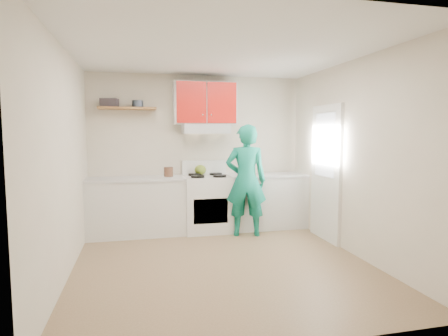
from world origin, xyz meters
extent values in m
plane|color=brown|center=(0.00, 0.00, 0.00)|extent=(3.80, 3.80, 0.00)
cube|color=white|center=(0.00, 0.00, 2.60)|extent=(3.60, 3.80, 0.04)
cube|color=beige|center=(0.00, 1.90, 1.30)|extent=(3.60, 0.04, 2.60)
cube|color=beige|center=(0.00, -1.90, 1.30)|extent=(3.60, 0.04, 2.60)
cube|color=beige|center=(-1.80, 0.00, 1.30)|extent=(0.04, 3.80, 2.60)
cube|color=beige|center=(1.80, 0.00, 1.30)|extent=(0.04, 3.80, 2.60)
cube|color=white|center=(1.78, 0.70, 1.02)|extent=(0.05, 0.85, 2.05)
cube|color=white|center=(1.75, 0.70, 1.45)|extent=(0.01, 0.55, 0.95)
cube|color=silver|center=(-1.04, 1.60, 0.45)|extent=(1.52, 0.60, 0.90)
cube|color=silver|center=(1.14, 1.60, 0.45)|extent=(1.32, 0.60, 0.90)
cube|color=white|center=(0.10, 1.57, 0.46)|extent=(0.76, 0.65, 0.92)
cube|color=silver|center=(0.10, 1.68, 1.70)|extent=(0.76, 0.44, 0.15)
cube|color=#B3160F|center=(0.10, 1.73, 2.12)|extent=(1.02, 0.33, 0.70)
cube|color=brown|center=(-1.15, 1.75, 2.02)|extent=(0.90, 0.30, 0.04)
cube|color=#362F36|center=(-1.42, 1.75, 2.10)|extent=(0.29, 0.24, 0.13)
cylinder|color=#333D4C|center=(-0.99, 1.73, 2.09)|extent=(0.22, 0.22, 0.11)
ellipsoid|color=olive|center=(0.03, 1.80, 1.00)|extent=(0.25, 0.25, 0.17)
cylinder|color=#4C3021|center=(-0.52, 1.64, 0.99)|extent=(0.19, 0.19, 0.18)
cube|color=olive|center=(1.05, 1.64, 0.91)|extent=(0.29, 0.23, 0.02)
cube|color=red|center=(1.37, 1.63, 0.90)|extent=(0.29, 0.24, 0.01)
imported|color=#0D7961|center=(0.65, 1.18, 0.88)|extent=(0.72, 0.55, 1.76)
camera|label=1|loc=(-1.00, -4.41, 1.64)|focal=29.78mm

